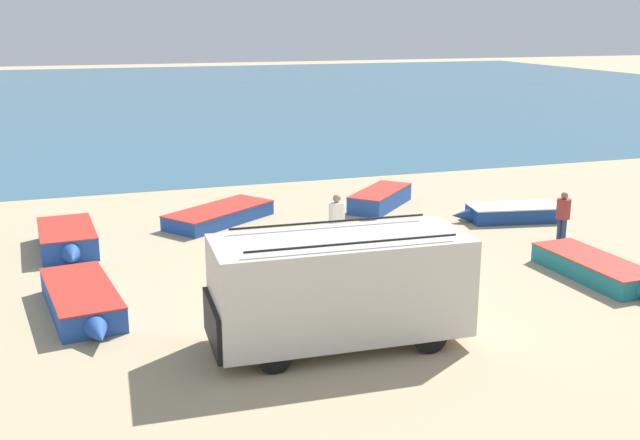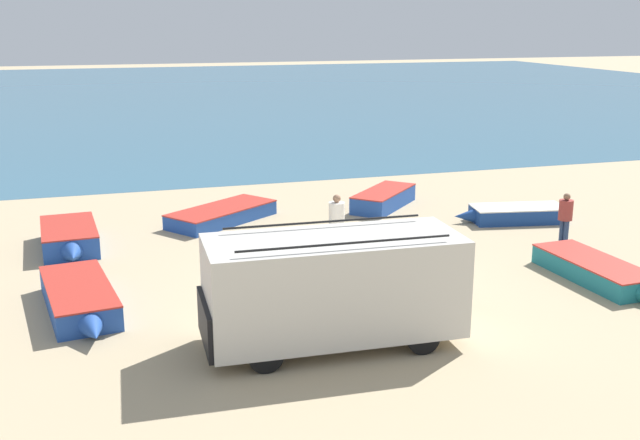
{
  "view_description": "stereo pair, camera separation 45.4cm",
  "coord_description": "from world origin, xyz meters",
  "px_view_note": "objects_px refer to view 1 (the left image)",
  "views": [
    {
      "loc": [
        -6.79,
        -17.68,
        6.67
      ],
      "look_at": [
        -0.3,
        2.27,
        1.0
      ],
      "focal_mm": 42.0,
      "sensor_mm": 36.0,
      "label": 1
    },
    {
      "loc": [
        -6.36,
        -17.82,
        6.67
      ],
      "look_at": [
        -0.3,
        2.27,
        1.0
      ],
      "focal_mm": 42.0,
      "sensor_mm": 36.0,
      "label": 2
    }
  ],
  "objects_px": {
    "fishing_rowboat_3": "(511,213)",
    "fisherman_1": "(563,213)",
    "fishing_rowboat_0": "(83,301)",
    "fishing_rowboat_4": "(382,198)",
    "fishing_rowboat_2": "(597,269)",
    "fisherman_0": "(337,218)",
    "parked_van": "(339,286)",
    "fishing_rowboat_1": "(67,239)",
    "fishing_rowboat_5": "(222,214)",
    "fisherman_2": "(458,263)"
  },
  "relations": [
    {
      "from": "fishing_rowboat_1",
      "to": "fishing_rowboat_2",
      "type": "bearing_deg",
      "value": 58.51
    },
    {
      "from": "fisherman_0",
      "to": "fisherman_1",
      "type": "distance_m",
      "value": 6.98
    },
    {
      "from": "fishing_rowboat_1",
      "to": "fisherman_0",
      "type": "xyz_separation_m",
      "value": [
        7.5,
        -2.71,
        0.72
      ]
    },
    {
      "from": "parked_van",
      "to": "fishing_rowboat_5",
      "type": "distance_m",
      "value": 10.6
    },
    {
      "from": "fishing_rowboat_1",
      "to": "fishing_rowboat_2",
      "type": "height_order",
      "value": "fishing_rowboat_1"
    },
    {
      "from": "parked_van",
      "to": "fishing_rowboat_5",
      "type": "bearing_deg",
      "value": -85.42
    },
    {
      "from": "fishing_rowboat_2",
      "to": "fisherman_0",
      "type": "distance_m",
      "value": 7.24
    },
    {
      "from": "parked_van",
      "to": "fishing_rowboat_4",
      "type": "bearing_deg",
      "value": -114.96
    },
    {
      "from": "fishing_rowboat_2",
      "to": "fisherman_1",
      "type": "bearing_deg",
      "value": 157.46
    },
    {
      "from": "fisherman_1",
      "to": "fishing_rowboat_1",
      "type": "bearing_deg",
      "value": -31.58
    },
    {
      "from": "fisherman_1",
      "to": "fisherman_2",
      "type": "relative_size",
      "value": 0.99
    },
    {
      "from": "fishing_rowboat_2",
      "to": "fishing_rowboat_4",
      "type": "xyz_separation_m",
      "value": [
        -2.34,
        9.13,
        0.05
      ]
    },
    {
      "from": "fishing_rowboat_0",
      "to": "fisherman_2",
      "type": "bearing_deg",
      "value": 68.78
    },
    {
      "from": "fishing_rowboat_2",
      "to": "fisherman_2",
      "type": "xyz_separation_m",
      "value": [
        -4.32,
        -0.3,
        0.7
      ]
    },
    {
      "from": "parked_van",
      "to": "fishing_rowboat_0",
      "type": "distance_m",
      "value": 6.25
    },
    {
      "from": "fishing_rowboat_4",
      "to": "fisherman_1",
      "type": "relative_size",
      "value": 2.14
    },
    {
      "from": "fishing_rowboat_0",
      "to": "fishing_rowboat_4",
      "type": "xyz_separation_m",
      "value": [
        10.63,
        7.43,
        0.01
      ]
    },
    {
      "from": "fishing_rowboat_5",
      "to": "fishing_rowboat_1",
      "type": "bearing_deg",
      "value": 164.42
    },
    {
      "from": "fishing_rowboat_2",
      "to": "fishing_rowboat_4",
      "type": "height_order",
      "value": "fishing_rowboat_4"
    },
    {
      "from": "fishing_rowboat_5",
      "to": "fisherman_0",
      "type": "bearing_deg",
      "value": -96.71
    },
    {
      "from": "fishing_rowboat_3",
      "to": "fisherman_0",
      "type": "xyz_separation_m",
      "value": [
        -6.88,
        -1.63,
        0.79
      ]
    },
    {
      "from": "fishing_rowboat_5",
      "to": "fisherman_1",
      "type": "distance_m",
      "value": 11.04
    },
    {
      "from": "fishing_rowboat_3",
      "to": "fishing_rowboat_4",
      "type": "bearing_deg",
      "value": -33.67
    },
    {
      "from": "fishing_rowboat_3",
      "to": "fishing_rowboat_5",
      "type": "relative_size",
      "value": 0.88
    },
    {
      "from": "fisherman_0",
      "to": "fishing_rowboat_5",
      "type": "bearing_deg",
      "value": 156.51
    },
    {
      "from": "fisherman_0",
      "to": "fishing_rowboat_0",
      "type": "bearing_deg",
      "value": -123.03
    },
    {
      "from": "fisherman_2",
      "to": "fisherman_0",
      "type": "bearing_deg",
      "value": 0.71
    },
    {
      "from": "fishing_rowboat_5",
      "to": "fishing_rowboat_3",
      "type": "bearing_deg",
      "value": -53.07
    },
    {
      "from": "fishing_rowboat_2",
      "to": "fisherman_1",
      "type": "distance_m",
      "value": 3.34
    },
    {
      "from": "fishing_rowboat_0",
      "to": "fishing_rowboat_1",
      "type": "relative_size",
      "value": 1.18
    },
    {
      "from": "fisherman_0",
      "to": "fisherman_2",
      "type": "distance_m",
      "value": 4.79
    },
    {
      "from": "fisherman_0",
      "to": "parked_van",
      "type": "bearing_deg",
      "value": -71.47
    },
    {
      "from": "fishing_rowboat_3",
      "to": "fisherman_2",
      "type": "distance_m",
      "value": 8.23
    },
    {
      "from": "fisherman_1",
      "to": "fishing_rowboat_2",
      "type": "bearing_deg",
      "value": 54.31
    },
    {
      "from": "fishing_rowboat_0",
      "to": "fishing_rowboat_4",
      "type": "distance_m",
      "value": 12.97
    },
    {
      "from": "fishing_rowboat_1",
      "to": "fishing_rowboat_2",
      "type": "xyz_separation_m",
      "value": [
        13.31,
        -6.96,
        -0.07
      ]
    },
    {
      "from": "fishing_rowboat_2",
      "to": "fishing_rowboat_1",
      "type": "bearing_deg",
      "value": -120.94
    },
    {
      "from": "parked_van",
      "to": "fishing_rowboat_4",
      "type": "height_order",
      "value": "parked_van"
    },
    {
      "from": "fishing_rowboat_1",
      "to": "fishing_rowboat_3",
      "type": "xyz_separation_m",
      "value": [
        14.38,
        -1.08,
        -0.08
      ]
    },
    {
      "from": "fisherman_2",
      "to": "fisherman_1",
      "type": "bearing_deg",
      "value": -75.31
    },
    {
      "from": "fishing_rowboat_5",
      "to": "fisherman_1",
      "type": "bearing_deg",
      "value": -67.1
    },
    {
      "from": "fishing_rowboat_0",
      "to": "fisherman_2",
      "type": "relative_size",
      "value": 2.77
    },
    {
      "from": "fishing_rowboat_1",
      "to": "fishing_rowboat_4",
      "type": "distance_m",
      "value": 11.18
    },
    {
      "from": "fishing_rowboat_0",
      "to": "fishing_rowboat_4",
      "type": "bearing_deg",
      "value": 116.77
    },
    {
      "from": "fishing_rowboat_3",
      "to": "parked_van",
      "type": "bearing_deg",
      "value": 50.46
    },
    {
      "from": "fishing_rowboat_3",
      "to": "fisherman_1",
      "type": "bearing_deg",
      "value": 100.07
    },
    {
      "from": "fishing_rowboat_4",
      "to": "fisherman_0",
      "type": "distance_m",
      "value": 6.03
    },
    {
      "from": "fishing_rowboat_0",
      "to": "fishing_rowboat_2",
      "type": "xyz_separation_m",
      "value": [
        12.98,
        -1.7,
        -0.04
      ]
    },
    {
      "from": "parked_van",
      "to": "fishing_rowboat_2",
      "type": "distance_m",
      "value": 8.11
    },
    {
      "from": "fishing_rowboat_4",
      "to": "fishing_rowboat_5",
      "type": "xyz_separation_m",
      "value": [
        -6.0,
        -0.34,
        -0.07
      ]
    }
  ]
}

